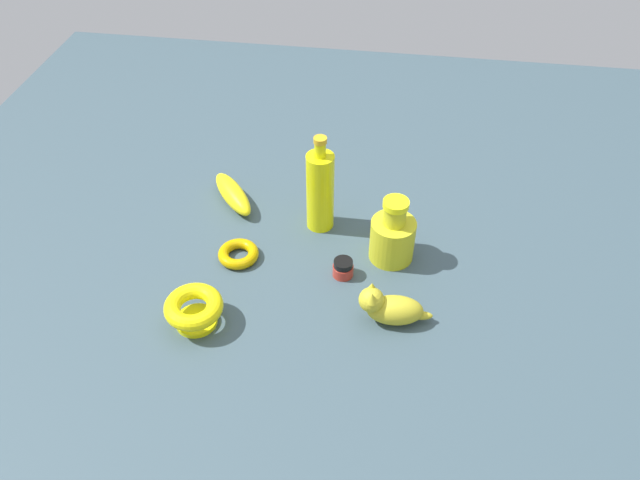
{
  "coord_description": "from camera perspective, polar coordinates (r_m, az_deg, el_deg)",
  "views": [
    {
      "loc": [
        -0.9,
        -0.13,
        0.92
      ],
      "look_at": [
        0.0,
        0.0,
        0.08
      ],
      "focal_mm": 34.79,
      "sensor_mm": 36.0,
      "label": 1
    }
  ],
  "objects": [
    {
      "name": "bottle_tall",
      "position": [
        1.33,
        0.02,
        4.61
      ],
      "size": [
        0.06,
        0.06,
        0.23
      ],
      "color": "yellow",
      "rests_on": "ground"
    },
    {
      "name": "ground",
      "position": [
        1.3,
        0.0,
        -2.43
      ],
      "size": [
        2.0,
        2.0,
        0.0
      ],
      "primitive_type": "plane",
      "color": "#384C56"
    },
    {
      "name": "bangle",
      "position": [
        1.32,
        -7.52,
        -1.27
      ],
      "size": [
        0.09,
        0.09,
        0.02
      ],
      "primitive_type": "torus",
      "color": "#C49A04",
      "rests_on": "ground"
    },
    {
      "name": "banana",
      "position": [
        1.45,
        -8.02,
        4.22
      ],
      "size": [
        0.16,
        0.14,
        0.05
      ],
      "primitive_type": "ellipsoid",
      "rotation": [
        0.0,
        0.0,
        3.81
      ],
      "color": "yellow",
      "rests_on": "ground"
    },
    {
      "name": "bowl",
      "position": [
        1.19,
        -11.51,
        -6.2
      ],
      "size": [
        0.11,
        0.11,
        0.06
      ],
      "color": "yellow",
      "rests_on": "ground"
    },
    {
      "name": "nail_polish_jar",
      "position": [
        1.27,
        2.14,
        -2.6
      ],
      "size": [
        0.04,
        0.04,
        0.04
      ],
      "color": "#B13023",
      "rests_on": "ground"
    },
    {
      "name": "bottle_short",
      "position": [
        1.29,
        6.69,
        0.36
      ],
      "size": [
        0.09,
        0.09,
        0.15
      ],
      "color": "gold",
      "rests_on": "ground"
    },
    {
      "name": "cat_figurine",
      "position": [
        1.18,
        6.41,
        -6.17
      ],
      "size": [
        0.07,
        0.14,
        0.09
      ],
      "color": "gold",
      "rests_on": "ground"
    }
  ]
}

